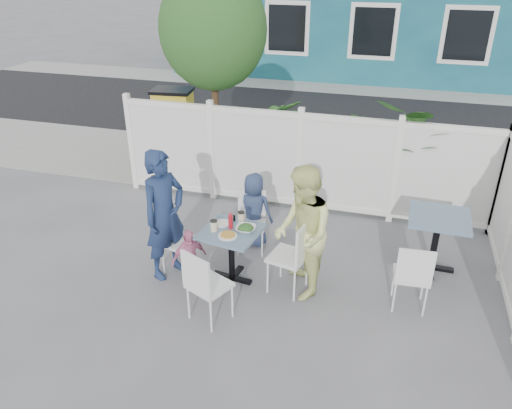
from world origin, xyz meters
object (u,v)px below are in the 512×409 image
(utility_cabinet, at_px, (175,125))
(boy, at_px, (254,210))
(chair_left, at_px, (176,234))
(chair_right, at_px, (295,252))
(woman, at_px, (302,233))
(chair_back, at_px, (251,216))
(man, at_px, (164,215))
(main_table, at_px, (231,242))
(chair_near, at_px, (204,282))
(spare_table, at_px, (438,228))
(toddler, at_px, (189,259))

(utility_cabinet, height_order, boy, utility_cabinet)
(utility_cabinet, bearing_deg, chair_left, -72.35)
(chair_left, distance_m, chair_right, 1.56)
(woman, distance_m, boy, 1.28)
(chair_back, height_order, man, man)
(utility_cabinet, xyz_separation_m, chair_right, (3.25, -3.77, -0.09))
(main_table, bearing_deg, boy, 88.67)
(man, bearing_deg, chair_near, -109.79)
(chair_left, distance_m, woman, 1.66)
(chair_near, height_order, woman, woman)
(chair_back, height_order, boy, boy)
(spare_table, height_order, chair_near, chair_near)
(man, distance_m, woman, 1.72)
(chair_left, bearing_deg, woman, 104.71)
(man, relative_size, woman, 1.03)
(spare_table, relative_size, man, 0.46)
(main_table, xyz_separation_m, chair_near, (-0.03, -0.85, -0.02))
(spare_table, height_order, chair_left, chair_left)
(utility_cabinet, relative_size, main_table, 1.70)
(utility_cabinet, height_order, toddler, utility_cabinet)
(chair_back, distance_m, man, 1.28)
(chair_back, bearing_deg, chair_left, 33.65)
(boy, bearing_deg, utility_cabinet, -44.53)
(main_table, height_order, chair_back, chair_back)
(spare_table, relative_size, woman, 0.48)
(boy, distance_m, toddler, 1.29)
(main_table, bearing_deg, chair_left, 178.72)
(chair_near, relative_size, boy, 0.85)
(main_table, relative_size, chair_near, 0.84)
(chair_back, bearing_deg, chair_right, 121.88)
(woman, bearing_deg, main_table, -111.35)
(main_table, relative_size, woman, 0.47)
(chair_near, distance_m, man, 1.16)
(spare_table, bearing_deg, man, -162.46)
(utility_cabinet, relative_size, chair_left, 1.45)
(utility_cabinet, relative_size, chair_right, 1.35)
(man, bearing_deg, chair_right, -64.07)
(chair_near, bearing_deg, woman, 67.68)
(man, relative_size, toddler, 2.12)
(boy, bearing_deg, chair_back, 93.60)
(spare_table, xyz_separation_m, chair_right, (-1.64, -0.98, -0.04))
(main_table, xyz_separation_m, spare_table, (2.45, 0.96, 0.05))
(chair_back, xyz_separation_m, boy, (0.00, 0.11, 0.05))
(chair_near, height_order, toddler, chair_near)
(chair_near, relative_size, woman, 0.56)
(main_table, height_order, boy, boy)
(chair_left, relative_size, toddler, 1.13)
(chair_back, bearing_deg, man, 34.19)
(main_table, distance_m, woman, 0.92)
(utility_cabinet, distance_m, chair_back, 3.85)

